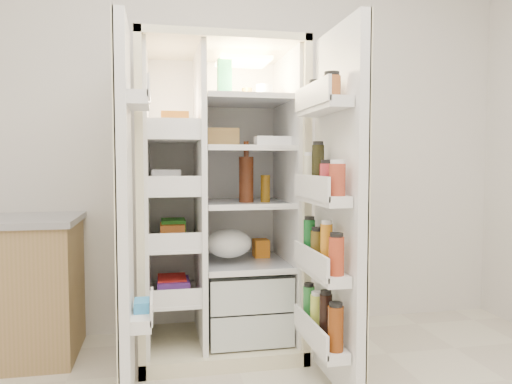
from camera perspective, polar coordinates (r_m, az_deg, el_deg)
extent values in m
cube|color=silver|center=(3.27, -4.17, 7.53)|extent=(4.00, 0.02, 2.70)
cube|color=beige|center=(3.19, -5.15, -0.47)|extent=(0.92, 0.04, 1.80)
cube|color=beige|center=(2.84, -13.26, -1.04)|extent=(0.04, 0.70, 1.80)
cube|color=beige|center=(2.95, 4.10, -0.79)|extent=(0.04, 0.70, 1.80)
cube|color=beige|center=(2.93, -4.50, 16.52)|extent=(0.92, 0.70, 0.04)
cube|color=beige|center=(3.05, -4.34, -17.25)|extent=(0.92, 0.70, 0.08)
cube|color=white|center=(3.16, -5.09, -0.15)|extent=(0.84, 0.02, 1.68)
cube|color=white|center=(2.84, -12.66, -0.63)|extent=(0.02, 0.62, 1.68)
cube|color=white|center=(2.94, 3.54, -0.41)|extent=(0.02, 0.62, 1.68)
cube|color=white|center=(2.85, -6.62, -0.56)|extent=(0.03, 0.62, 1.68)
cube|color=silver|center=(3.01, -1.27, -14.63)|extent=(0.47, 0.52, 0.19)
cube|color=silver|center=(2.95, -1.28, -10.94)|extent=(0.47, 0.52, 0.19)
cube|color=#FFD18C|center=(2.99, -1.56, 15.09)|extent=(0.30, 0.30, 0.02)
cube|color=white|center=(2.94, -9.62, -11.76)|extent=(0.28, 0.58, 0.02)
cube|color=white|center=(2.87, -9.68, -5.98)|extent=(0.28, 0.58, 0.02)
cube|color=white|center=(2.84, -9.74, 0.01)|extent=(0.28, 0.58, 0.02)
cube|color=white|center=(2.83, -9.81, 6.07)|extent=(0.28, 0.58, 0.02)
cube|color=silver|center=(2.94, -1.35, -8.29)|extent=(0.49, 0.58, 0.01)
cube|color=silver|center=(2.89, -1.36, -1.28)|extent=(0.49, 0.58, 0.01)
cube|color=silver|center=(2.88, -1.37, 5.09)|extent=(0.49, 0.58, 0.02)
cube|color=silver|center=(2.90, -1.38, 10.63)|extent=(0.49, 0.58, 0.02)
cube|color=red|center=(2.92, -9.63, -10.63)|extent=(0.16, 0.20, 0.10)
cube|color=#2D8A25|center=(2.86, -9.69, -4.59)|extent=(0.14, 0.18, 0.12)
cube|color=white|center=(2.83, -9.75, 0.92)|extent=(0.20, 0.22, 0.07)
cube|color=orange|center=(2.84, -9.82, 7.68)|extent=(0.15, 0.16, 0.14)
cube|color=#622F8F|center=(2.92, -9.63, -10.72)|extent=(0.18, 0.20, 0.09)
cube|color=#C96423|center=(2.86, -9.69, -4.79)|extent=(0.14, 0.18, 0.10)
cube|color=white|center=(2.83, -9.76, 1.42)|extent=(0.16, 0.16, 0.12)
sphere|color=orange|center=(2.93, -3.49, -16.35)|extent=(0.07, 0.07, 0.07)
sphere|color=orange|center=(2.98, -1.82, -16.00)|extent=(0.07, 0.07, 0.07)
sphere|color=orange|center=(2.96, 0.30, -16.13)|extent=(0.07, 0.07, 0.07)
sphere|color=orange|center=(3.07, -2.90, -15.42)|extent=(0.07, 0.07, 0.07)
sphere|color=orange|center=(3.07, -0.93, -15.44)|extent=(0.07, 0.07, 0.07)
sphere|color=orange|center=(3.05, 1.13, -15.56)|extent=(0.07, 0.07, 0.07)
ellipsoid|color=#477B29|center=(2.96, -1.35, -10.56)|extent=(0.26, 0.24, 0.11)
cylinder|color=#471E0F|center=(2.84, -1.16, 1.48)|extent=(0.09, 0.09, 0.27)
cylinder|color=brown|center=(2.85, 1.10, 0.41)|extent=(0.06, 0.06, 0.16)
cube|color=#207848|center=(2.88, -3.73, 13.12)|extent=(0.08, 0.08, 0.23)
cylinder|color=white|center=(2.92, 0.98, 11.61)|extent=(0.10, 0.10, 0.09)
cylinder|color=olive|center=(2.99, -1.08, 11.35)|extent=(0.06, 0.06, 0.08)
cube|color=white|center=(2.81, 2.44, 5.91)|extent=(0.25, 0.10, 0.06)
cube|color=#AE8345|center=(2.86, -3.95, 6.36)|extent=(0.18, 0.10, 0.11)
ellipsoid|color=silver|center=(2.86, -3.21, -6.75)|extent=(0.27, 0.24, 0.17)
cube|color=orange|center=(3.06, 0.59, -6.61)|extent=(0.09, 0.11, 0.11)
cube|color=white|center=(2.30, -15.18, -2.14)|extent=(0.05, 0.40, 1.72)
cube|color=beige|center=(2.30, -15.81, -2.14)|extent=(0.01, 0.40, 1.72)
cube|color=white|center=(2.39, -13.26, -14.12)|extent=(0.09, 0.32, 0.06)
cube|color=white|center=(2.30, -13.62, 10.38)|extent=(0.09, 0.32, 0.06)
cube|color=#338CCC|center=(2.38, -13.27, -13.43)|extent=(0.07, 0.12, 0.10)
cube|color=white|center=(2.36, 9.69, -1.91)|extent=(0.05, 0.58, 1.72)
cube|color=beige|center=(2.37, 10.25, -1.90)|extent=(0.01, 0.58, 1.72)
cube|color=white|center=(2.48, 7.61, -16.88)|extent=(0.11, 0.50, 0.05)
cube|color=white|center=(2.38, 7.67, -9.18)|extent=(0.11, 0.50, 0.05)
cube|color=white|center=(2.33, 7.74, -0.74)|extent=(0.11, 0.50, 0.05)
cube|color=white|center=(2.33, 7.83, 9.85)|extent=(0.11, 0.50, 0.05)
cylinder|color=#6D2E0C|center=(2.26, 9.35, -15.58)|extent=(0.07, 0.07, 0.20)
cylinder|color=black|center=(2.37, 8.20, -14.38)|extent=(0.06, 0.06, 0.22)
cylinder|color=#C2D446|center=(2.49, 7.16, -13.94)|extent=(0.06, 0.06, 0.18)
cylinder|color=#297C35|center=(2.61, 6.23, -13.01)|extent=(0.06, 0.06, 0.19)
cylinder|color=#A7361B|center=(2.17, 9.44, -7.45)|extent=(0.07, 0.07, 0.17)
cylinder|color=orange|center=(2.29, 8.28, -6.37)|extent=(0.06, 0.06, 0.21)
cylinder|color=brown|center=(2.41, 7.23, -6.44)|extent=(0.07, 0.07, 0.16)
cylinder|color=#155D24|center=(2.53, 6.28, -5.51)|extent=(0.06, 0.06, 0.20)
cylinder|color=#9A3621|center=(2.13, 9.53, 1.42)|extent=(0.07, 0.07, 0.14)
cylinder|color=#A3292F|center=(2.26, 8.35, 1.54)|extent=(0.07, 0.07, 0.14)
cylinder|color=black|center=(2.38, 7.30, 2.74)|extent=(0.06, 0.06, 0.23)
cylinder|color=beige|center=(2.50, 6.33, 2.21)|extent=(0.06, 0.06, 0.18)
cylinder|color=brown|center=(2.23, 8.89, 12.07)|extent=(0.08, 0.08, 0.10)
cylinder|color=#8F5A1A|center=(2.44, 7.06, 11.36)|extent=(0.08, 0.08, 0.10)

